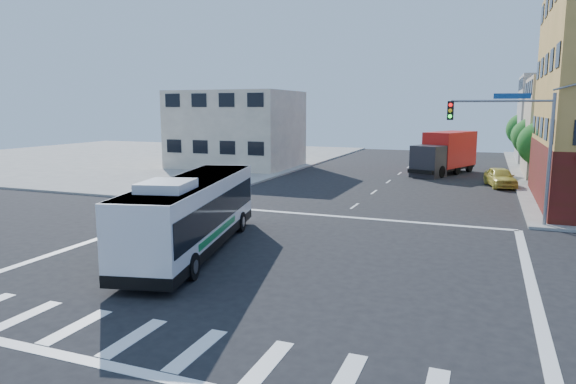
% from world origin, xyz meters
% --- Properties ---
extents(ground, '(120.00, 120.00, 0.00)m').
position_xyz_m(ground, '(0.00, 0.00, 0.00)').
color(ground, black).
rests_on(ground, ground).
extents(sidewalk_nw, '(50.00, 50.00, 0.15)m').
position_xyz_m(sidewalk_nw, '(-35.00, 35.00, 0.07)').
color(sidewalk_nw, gray).
rests_on(sidewalk_nw, ground).
extents(building_east_far, '(12.06, 10.06, 10.00)m').
position_xyz_m(building_east_far, '(16.98, 47.98, 5.01)').
color(building_east_far, '#9F9F9A').
rests_on(building_east_far, ground).
extents(building_west, '(12.06, 10.06, 8.00)m').
position_xyz_m(building_west, '(-17.02, 29.98, 4.01)').
color(building_west, beige).
rests_on(building_west, ground).
extents(signal_mast_ne, '(7.91, 1.13, 8.07)m').
position_xyz_m(signal_mast_ne, '(9.08, 10.62, 4.98)').
color(signal_mast_ne, gray).
rests_on(signal_mast_ne, ground).
extents(street_tree_a, '(3.60, 3.60, 5.53)m').
position_xyz_m(street_tree_a, '(11.90, 27.92, 3.59)').
color(street_tree_a, '#382314').
rests_on(street_tree_a, ground).
extents(street_tree_b, '(3.80, 3.80, 5.79)m').
position_xyz_m(street_tree_b, '(11.90, 35.92, 3.75)').
color(street_tree_b, '#382314').
rests_on(street_tree_b, ground).
extents(street_tree_c, '(3.40, 3.40, 5.29)m').
position_xyz_m(street_tree_c, '(11.90, 43.92, 3.46)').
color(street_tree_c, '#382314').
rests_on(street_tree_c, ground).
extents(street_tree_d, '(4.00, 4.00, 6.03)m').
position_xyz_m(street_tree_d, '(11.90, 51.92, 3.88)').
color(street_tree_d, '#382314').
rests_on(street_tree_d, ground).
extents(transit_bus, '(5.13, 12.15, 3.52)m').
position_xyz_m(transit_bus, '(-4.04, 0.15, 1.72)').
color(transit_bus, black).
rests_on(transit_bus, ground).
extents(box_truck, '(5.67, 9.19, 3.99)m').
position_xyz_m(box_truck, '(3.99, 32.25, 1.94)').
color(box_truck, '#252529').
rests_on(box_truck, ground).
extents(parked_car, '(2.83, 4.85, 1.55)m').
position_xyz_m(parked_car, '(8.87, 25.34, 0.78)').
color(parked_car, '#E2D44E').
rests_on(parked_car, ground).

